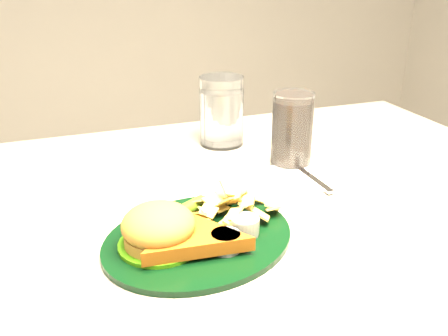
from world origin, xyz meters
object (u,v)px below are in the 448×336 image
Objects in this scene: water_glass at (222,111)px; cola_glass at (292,130)px; dinner_plate at (198,222)px; fork_napkin at (307,174)px.

cola_glass is (0.08, -0.15, -0.00)m from water_glass.
dinner_plate is 0.28m from fork_napkin.
water_glass reaches higher than fork_napkin.
fork_napkin is (0.24, 0.14, -0.02)m from dinner_plate.
water_glass is 0.17m from cola_glass.
water_glass is 0.23m from fork_napkin.
cola_glass is 0.77× the size of fork_napkin.
cola_glass is at bearing -60.65° from water_glass.
water_glass is (0.16, 0.34, 0.04)m from dinner_plate.
water_glass reaches higher than cola_glass.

